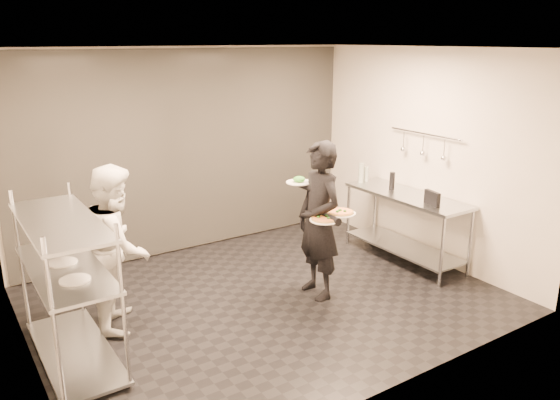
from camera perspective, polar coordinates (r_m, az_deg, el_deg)
room_shell at (r=6.91m, az=-6.58°, el=3.95°), size 5.00×4.00×2.80m
pass_rack at (r=5.37m, az=-21.35°, el=-7.99°), size 0.60×1.60×1.50m
prep_counter at (r=7.47m, az=12.98°, el=-1.57°), size 0.60×1.80×0.92m
utensil_rail at (r=7.43m, az=14.77°, el=5.53°), size 0.07×1.20×0.31m
waiter at (r=6.20m, az=4.09°, el=-2.17°), size 0.47×0.69×1.82m
chef at (r=5.83m, az=-16.58°, el=-4.66°), size 0.92×1.02×1.71m
pizza_plate_near at (r=5.97m, az=4.68°, el=-2.00°), size 0.33×0.33×0.05m
pizza_plate_far at (r=6.09m, az=6.34°, el=-1.29°), size 0.34×0.34×0.05m
salad_plate at (r=6.22m, az=2.01°, el=2.03°), size 0.30×0.30×0.07m
pos_monitor at (r=6.94m, az=15.61°, el=0.17°), size 0.10×0.26×0.18m
bottle_green at (r=7.84m, az=8.49°, el=2.82°), size 0.08×0.08×0.28m
bottle_clear at (r=7.91m, az=9.01°, el=2.69°), size 0.07×0.07×0.22m
bottle_dark at (r=7.52m, az=11.63°, el=1.94°), size 0.07×0.07×0.25m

